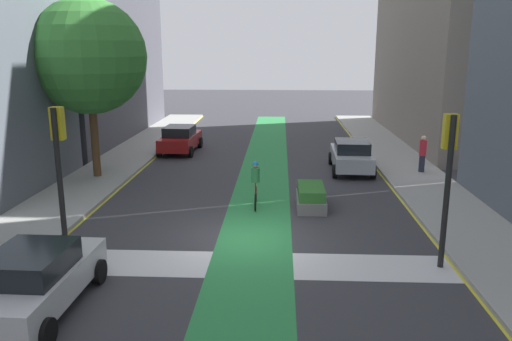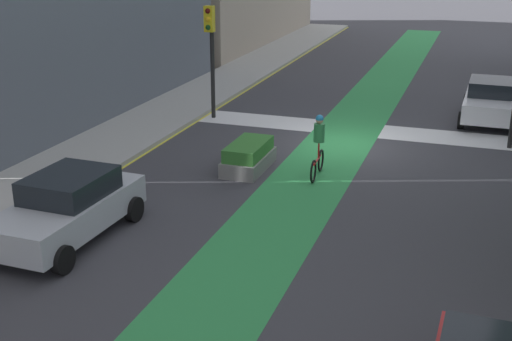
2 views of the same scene
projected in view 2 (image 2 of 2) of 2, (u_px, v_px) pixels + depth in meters
The scene contains 10 objects.
ground_plane at pixel (344, 144), 23.00m from camera, with size 120.00×120.00×0.00m, color #38383D.
bike_lane_paint at pixel (337, 144), 23.08m from camera, with size 2.40×60.00×0.01m, color #2D8C47.
crosswalk_band at pixel (356, 129), 24.78m from camera, with size 12.00×1.80×0.01m, color silver.
sidewalk_right at pixel (148, 123), 25.26m from camera, with size 3.00×60.00×0.15m, color #9E9E99.
curb_stripe_right at pixel (184, 129), 24.83m from camera, with size 0.16×60.00×0.01m, color yellow.
traffic_signal_near_right at pixel (211, 41), 25.26m from camera, with size 0.35×0.52×4.30m.
car_white_left_near at pixel (490, 100), 25.64m from camera, with size 2.09×4.23×1.57m.
car_silver_right_far at pixel (68, 207), 15.66m from camera, with size 2.13×4.25×1.57m.
cyclist_in_lane at pixel (318, 145), 19.72m from camera, with size 0.32×1.73×1.86m.
median_planter at pixel (249, 157), 20.45m from camera, with size 1.09×2.25×0.85m.
Camera 2 is at (-4.25, 21.78, 6.83)m, focal length 47.19 mm.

